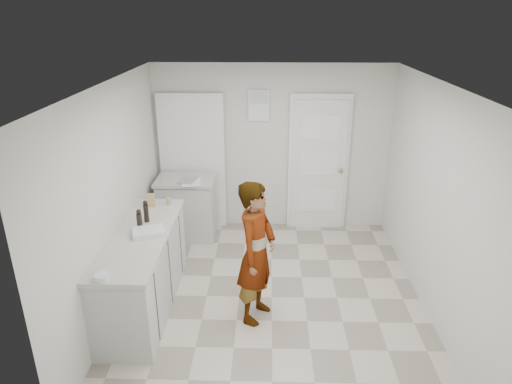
{
  "coord_description": "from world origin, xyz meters",
  "views": [
    {
      "loc": [
        -0.06,
        -4.58,
        3.19
      ],
      "look_at": [
        -0.2,
        0.4,
        1.19
      ],
      "focal_mm": 32.0,
      "sensor_mm": 36.0,
      "label": 1
    }
  ],
  "objects_px": {
    "cake_mix_box": "(151,200)",
    "baking_dish": "(149,232)",
    "oil_cruet_b": "(146,212)",
    "egg_bowl": "(102,277)",
    "person": "(256,253)",
    "spice_jar": "(169,201)",
    "oil_cruet_a": "(139,220)"
  },
  "relations": [
    {
      "from": "egg_bowl",
      "to": "oil_cruet_b",
      "type": "bearing_deg",
      "value": 85.03
    },
    {
      "from": "spice_jar",
      "to": "baking_dish",
      "type": "relative_size",
      "value": 0.22
    },
    {
      "from": "person",
      "to": "spice_jar",
      "type": "relative_size",
      "value": 18.48
    },
    {
      "from": "cake_mix_box",
      "to": "egg_bowl",
      "type": "xyz_separation_m",
      "value": [
        -0.05,
        -1.64,
        -0.06
      ]
    },
    {
      "from": "spice_jar",
      "to": "oil_cruet_b",
      "type": "bearing_deg",
      "value": -106.63
    },
    {
      "from": "cake_mix_box",
      "to": "baking_dish",
      "type": "relative_size",
      "value": 0.43
    },
    {
      "from": "baking_dish",
      "to": "egg_bowl",
      "type": "distance_m",
      "value": 0.92
    },
    {
      "from": "oil_cruet_b",
      "to": "baking_dish",
      "type": "height_order",
      "value": "oil_cruet_b"
    },
    {
      "from": "baking_dish",
      "to": "oil_cruet_b",
      "type": "bearing_deg",
      "value": 107.68
    },
    {
      "from": "cake_mix_box",
      "to": "oil_cruet_a",
      "type": "relative_size",
      "value": 0.68
    },
    {
      "from": "oil_cruet_a",
      "to": "baking_dish",
      "type": "bearing_deg",
      "value": -42.47
    },
    {
      "from": "baking_dish",
      "to": "egg_bowl",
      "type": "xyz_separation_m",
      "value": [
        -0.21,
        -0.89,
        -0.0
      ]
    },
    {
      "from": "person",
      "to": "cake_mix_box",
      "type": "relative_size",
      "value": 9.5
    },
    {
      "from": "person",
      "to": "oil_cruet_b",
      "type": "bearing_deg",
      "value": 92.07
    },
    {
      "from": "cake_mix_box",
      "to": "spice_jar",
      "type": "distance_m",
      "value": 0.22
    },
    {
      "from": "person",
      "to": "oil_cruet_b",
      "type": "height_order",
      "value": "person"
    },
    {
      "from": "cake_mix_box",
      "to": "oil_cruet_a",
      "type": "height_order",
      "value": "oil_cruet_a"
    },
    {
      "from": "person",
      "to": "spice_jar",
      "type": "distance_m",
      "value": 1.49
    },
    {
      "from": "person",
      "to": "cake_mix_box",
      "type": "xyz_separation_m",
      "value": [
        -1.32,
        0.89,
        0.21
      ]
    },
    {
      "from": "cake_mix_box",
      "to": "oil_cruet_b",
      "type": "height_order",
      "value": "oil_cruet_b"
    },
    {
      "from": "cake_mix_box",
      "to": "oil_cruet_b",
      "type": "xyz_separation_m",
      "value": [
        0.05,
        -0.43,
        0.04
      ]
    },
    {
      "from": "oil_cruet_a",
      "to": "baking_dish",
      "type": "distance_m",
      "value": 0.19
    },
    {
      "from": "person",
      "to": "oil_cruet_a",
      "type": "xyz_separation_m",
      "value": [
        -1.29,
        0.26,
        0.24
      ]
    },
    {
      "from": "oil_cruet_a",
      "to": "baking_dish",
      "type": "height_order",
      "value": "oil_cruet_a"
    },
    {
      "from": "spice_jar",
      "to": "oil_cruet_b",
      "type": "distance_m",
      "value": 0.54
    },
    {
      "from": "oil_cruet_b",
      "to": "baking_dish",
      "type": "xyz_separation_m",
      "value": [
        0.1,
        -0.32,
        -0.1
      ]
    },
    {
      "from": "spice_jar",
      "to": "baking_dish",
      "type": "distance_m",
      "value": 0.83
    },
    {
      "from": "oil_cruet_b",
      "to": "egg_bowl",
      "type": "distance_m",
      "value": 1.22
    },
    {
      "from": "oil_cruet_a",
      "to": "cake_mix_box",
      "type": "bearing_deg",
      "value": 92.81
    },
    {
      "from": "oil_cruet_b",
      "to": "egg_bowl",
      "type": "relative_size",
      "value": 2.0
    },
    {
      "from": "person",
      "to": "oil_cruet_b",
      "type": "distance_m",
      "value": 1.38
    },
    {
      "from": "oil_cruet_b",
      "to": "baking_dish",
      "type": "bearing_deg",
      "value": -72.32
    }
  ]
}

